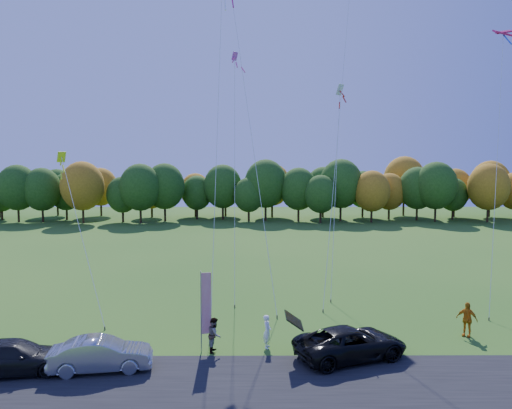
{
  "coord_description": "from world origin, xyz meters",
  "views": [
    {
      "loc": [
        -0.15,
        -25.21,
        9.75
      ],
      "look_at": [
        0.0,
        6.0,
        7.0
      ],
      "focal_mm": 35.0,
      "sensor_mm": 36.0,
      "label": 1
    }
  ],
  "objects_px": {
    "feather_flag": "(205,302)",
    "person_east": "(467,319)",
    "silver_sedan": "(101,354)",
    "black_suv": "(351,343)"
  },
  "relations": [
    {
      "from": "silver_sedan",
      "to": "person_east",
      "type": "height_order",
      "value": "person_east"
    },
    {
      "from": "feather_flag",
      "to": "person_east",
      "type": "bearing_deg",
      "value": 8.71
    },
    {
      "from": "person_east",
      "to": "feather_flag",
      "type": "bearing_deg",
      "value": -133.74
    },
    {
      "from": "black_suv",
      "to": "feather_flag",
      "type": "relative_size",
      "value": 1.34
    },
    {
      "from": "black_suv",
      "to": "silver_sedan",
      "type": "xyz_separation_m",
      "value": [
        -11.89,
        -1.36,
        -0.01
      ]
    },
    {
      "from": "black_suv",
      "to": "person_east",
      "type": "xyz_separation_m",
      "value": [
        7.06,
        3.1,
        0.18
      ]
    },
    {
      "from": "silver_sedan",
      "to": "person_east",
      "type": "xyz_separation_m",
      "value": [
        18.95,
        4.46,
        0.2
      ]
    },
    {
      "from": "black_suv",
      "to": "feather_flag",
      "type": "distance_m",
      "value": 7.54
    },
    {
      "from": "silver_sedan",
      "to": "feather_flag",
      "type": "relative_size",
      "value": 1.11
    },
    {
      "from": "black_suv",
      "to": "silver_sedan",
      "type": "bearing_deg",
      "value": 75.55
    }
  ]
}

